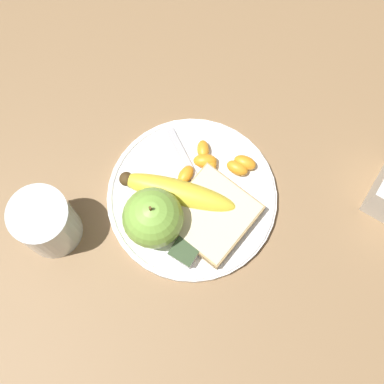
{
  "coord_description": "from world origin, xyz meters",
  "views": [
    {
      "loc": [
        0.19,
        0.12,
        0.73
      ],
      "look_at": [
        0.0,
        0.0,
        0.03
      ],
      "focal_mm": 50.0,
      "sensor_mm": 36.0,
      "label": 1
    }
  ],
  "objects_px": {
    "banana": "(177,192)",
    "jam_packet": "(187,249)",
    "fork": "(200,190)",
    "plate": "(192,197)",
    "juice_glass": "(47,223)",
    "bread_slice": "(212,215)",
    "apple": "(153,218)"
  },
  "relations": [
    {
      "from": "banana",
      "to": "jam_packet",
      "type": "distance_m",
      "value": 0.08
    },
    {
      "from": "banana",
      "to": "fork",
      "type": "xyz_separation_m",
      "value": [
        -0.02,
        0.02,
        -0.02
      ]
    },
    {
      "from": "plate",
      "to": "juice_glass",
      "type": "distance_m",
      "value": 0.2
    },
    {
      "from": "juice_glass",
      "to": "banana",
      "type": "xyz_separation_m",
      "value": [
        -0.13,
        0.12,
        -0.01
      ]
    },
    {
      "from": "bread_slice",
      "to": "fork",
      "type": "distance_m",
      "value": 0.04
    },
    {
      "from": "plate",
      "to": "fork",
      "type": "bearing_deg",
      "value": 159.85
    },
    {
      "from": "apple",
      "to": "fork",
      "type": "xyz_separation_m",
      "value": [
        -0.08,
        0.03,
        -0.04
      ]
    },
    {
      "from": "juice_glass",
      "to": "fork",
      "type": "distance_m",
      "value": 0.21
    },
    {
      "from": "apple",
      "to": "bread_slice",
      "type": "height_order",
      "value": "apple"
    },
    {
      "from": "bread_slice",
      "to": "banana",
      "type": "bearing_deg",
      "value": -90.51
    },
    {
      "from": "plate",
      "to": "banana",
      "type": "xyz_separation_m",
      "value": [
        0.01,
        -0.02,
        0.02
      ]
    },
    {
      "from": "jam_packet",
      "to": "bread_slice",
      "type": "bearing_deg",
      "value": 175.9
    },
    {
      "from": "juice_glass",
      "to": "bread_slice",
      "type": "relative_size",
      "value": 0.79
    },
    {
      "from": "banana",
      "to": "plate",
      "type": "bearing_deg",
      "value": 122.43
    },
    {
      "from": "banana",
      "to": "fork",
      "type": "relative_size",
      "value": 1.07
    },
    {
      "from": "juice_glass",
      "to": "jam_packet",
      "type": "xyz_separation_m",
      "value": [
        -0.07,
        0.17,
        -0.02
      ]
    },
    {
      "from": "bread_slice",
      "to": "fork",
      "type": "bearing_deg",
      "value": -126.72
    },
    {
      "from": "apple",
      "to": "banana",
      "type": "xyz_separation_m",
      "value": [
        -0.05,
        0.0,
        -0.02
      ]
    },
    {
      "from": "juice_glass",
      "to": "bread_slice",
      "type": "height_order",
      "value": "juice_glass"
    },
    {
      "from": "jam_packet",
      "to": "apple",
      "type": "bearing_deg",
      "value": -96.43
    },
    {
      "from": "apple",
      "to": "bread_slice",
      "type": "distance_m",
      "value": 0.08
    },
    {
      "from": "plate",
      "to": "apple",
      "type": "distance_m",
      "value": 0.08
    },
    {
      "from": "apple",
      "to": "bread_slice",
      "type": "bearing_deg",
      "value": 130.38
    },
    {
      "from": "juice_glass",
      "to": "bread_slice",
      "type": "xyz_separation_m",
      "value": [
        -0.13,
        0.18,
        -0.02
      ]
    },
    {
      "from": "jam_packet",
      "to": "banana",
      "type": "bearing_deg",
      "value": -138.03
    },
    {
      "from": "apple",
      "to": "fork",
      "type": "height_order",
      "value": "apple"
    },
    {
      "from": "fork",
      "to": "jam_packet",
      "type": "relative_size",
      "value": 3.7
    },
    {
      "from": "juice_glass",
      "to": "banana",
      "type": "relative_size",
      "value": 0.56
    },
    {
      "from": "bread_slice",
      "to": "plate",
      "type": "bearing_deg",
      "value": -106.56
    },
    {
      "from": "banana",
      "to": "jam_packet",
      "type": "bearing_deg",
      "value": 41.97
    },
    {
      "from": "plate",
      "to": "fork",
      "type": "distance_m",
      "value": 0.02
    },
    {
      "from": "plate",
      "to": "jam_packet",
      "type": "relative_size",
      "value": 5.68
    }
  ]
}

